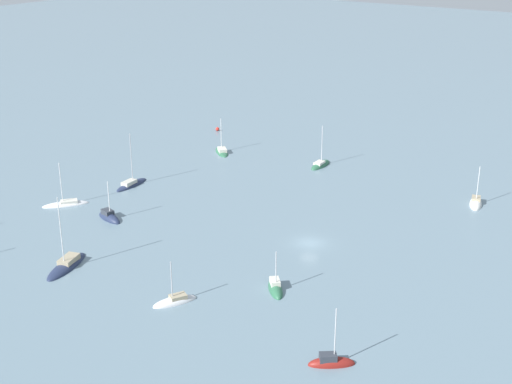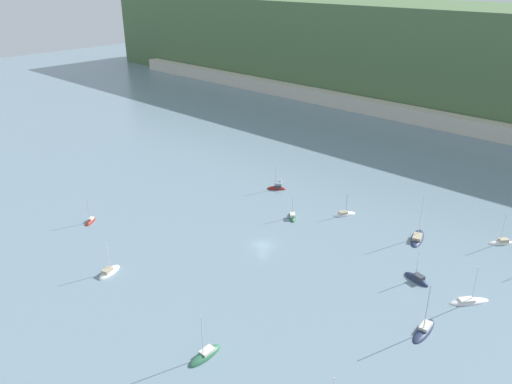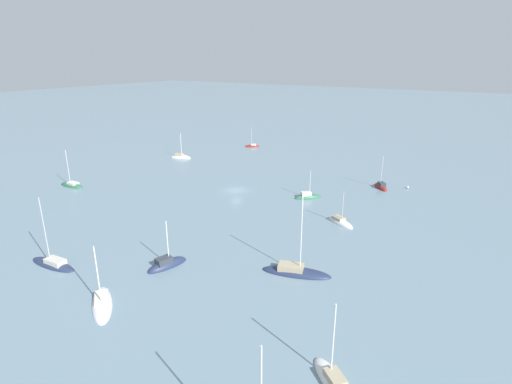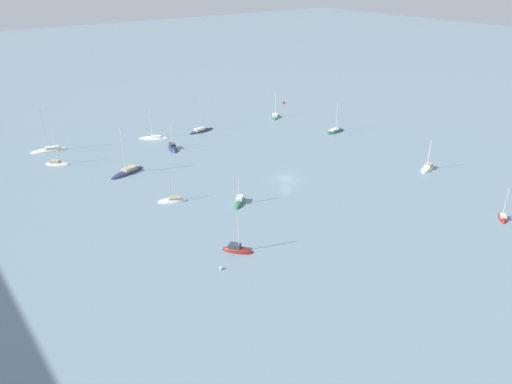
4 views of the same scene
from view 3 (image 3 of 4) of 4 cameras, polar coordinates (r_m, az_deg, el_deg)
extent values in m
plane|color=slate|center=(83.57, -2.88, 0.23)|extent=(600.00, 600.00, 0.00)
ellipsoid|color=#2D6647|center=(95.00, -24.82, 0.77)|extent=(2.38, 6.64, 1.69)
cube|color=silver|center=(94.39, -24.69, 1.14)|extent=(1.57, 2.42, 0.52)
cylinder|color=silver|center=(94.18, -25.28, 3.23)|extent=(0.14, 0.14, 7.49)
ellipsoid|color=white|center=(112.60, -10.69, 4.80)|extent=(3.71, 6.14, 1.85)
cube|color=tan|center=(112.59, -10.93, 5.24)|extent=(1.98, 2.42, 0.72)
cylinder|color=silver|center=(111.67, -10.67, 6.63)|extent=(0.14, 0.14, 6.35)
ellipsoid|color=#232D4C|center=(60.87, -27.02, -9.28)|extent=(2.75, 8.04, 1.25)
cube|color=beige|center=(60.09, -26.76, -8.85)|extent=(1.71, 2.95, 0.72)
cylinder|color=#B2B2B7|center=(59.20, -27.95, -4.91)|extent=(0.14, 0.14, 9.22)
ellipsoid|color=silver|center=(68.75, 11.94, -4.36)|extent=(4.40, 6.01, 1.48)
cube|color=tan|center=(68.80, 11.73, -3.70)|extent=(2.15, 2.47, 0.57)
cylinder|color=#B2B2B7|center=(67.42, 12.28, -2.03)|extent=(0.14, 0.14, 5.35)
ellipsoid|color=maroon|center=(89.10, 17.36, 0.56)|extent=(5.08, 4.51, 1.74)
cube|color=#333842|center=(88.48, 17.52, 1.03)|extent=(2.18, 2.07, 0.85)
cylinder|color=silver|center=(88.31, 17.52, 2.88)|extent=(0.14, 0.14, 6.40)
ellipsoid|color=#2D6647|center=(79.63, 7.44, -0.86)|extent=(4.96, 5.16, 1.71)
cube|color=silver|center=(79.21, 7.17, -0.27)|extent=(2.22, 2.26, 0.83)
cylinder|color=silver|center=(78.75, 7.72, 1.24)|extent=(0.14, 0.14, 5.13)
ellipsoid|color=#232D4C|center=(52.78, 5.77, -11.49)|extent=(5.17, 9.35, 1.46)
cube|color=tan|center=(52.48, 5.01, -10.65)|extent=(2.70, 3.63, 0.79)
cylinder|color=silver|center=(50.21, 6.49, -6.15)|extent=(0.14, 0.14, 10.12)
ellipsoid|color=#232D4C|center=(55.44, -12.54, -10.30)|extent=(6.06, 3.32, 1.94)
cube|color=#333842|center=(54.78, -13.03, -9.55)|extent=(2.35, 1.83, 0.89)
cylinder|color=silver|center=(53.98, -12.54, -6.96)|extent=(0.14, 0.14, 5.92)
ellipsoid|color=white|center=(38.61, 10.80, -24.99)|extent=(5.07, 5.59, 1.27)
cube|color=tan|center=(37.84, 11.24, -24.63)|extent=(2.31, 2.41, 0.74)
cylinder|color=silver|center=(36.21, 10.97, -20.16)|extent=(0.14, 0.14, 7.21)
ellipsoid|color=silver|center=(49.79, -21.11, -14.83)|extent=(6.39, 7.39, 1.23)
cube|color=silver|center=(50.01, -21.19, -13.90)|extent=(2.88, 3.11, 0.47)
cylinder|color=silver|center=(47.48, -21.67, -11.10)|extent=(0.14, 0.14, 7.17)
ellipsoid|color=maroon|center=(124.66, -0.53, 6.47)|extent=(3.73, 4.47, 1.49)
cube|color=beige|center=(124.54, -0.37, 6.77)|extent=(1.72, 1.88, 0.53)
cylinder|color=#B2B2B7|center=(124.02, -0.64, 7.90)|extent=(0.14, 0.14, 5.52)
sphere|color=white|center=(90.59, 20.86, 0.64)|extent=(0.50, 0.50, 0.50)
camera|label=1|loc=(120.63, 54.43, 20.30)|focal=50.00mm
camera|label=2|loc=(120.14, -63.03, 23.49)|focal=35.00mm
camera|label=4|loc=(141.88, 42.88, 20.83)|focal=35.00mm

